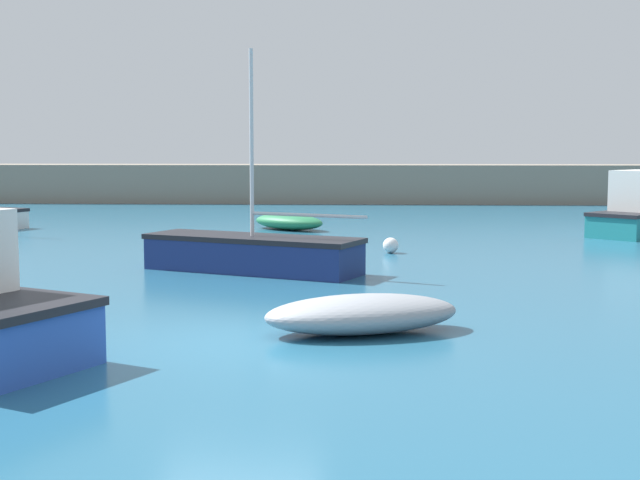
{
  "coord_description": "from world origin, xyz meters",
  "views": [
    {
      "loc": [
        1.85,
        -13.15,
        2.95
      ],
      "look_at": [
        0.87,
        8.55,
        0.67
      ],
      "focal_mm": 50.0,
      "sensor_mm": 36.0,
      "label": 1
    }
  ],
  "objects_px": {
    "sailboat_short_mast": "(253,253)",
    "mooring_buoy_white": "(391,245)",
    "rowboat_white_midwater": "(362,314)",
    "rowboat_blue_near": "(289,222)"
  },
  "relations": [
    {
      "from": "rowboat_white_midwater",
      "to": "rowboat_blue_near",
      "type": "distance_m",
      "value": 17.72
    },
    {
      "from": "rowboat_blue_near",
      "to": "mooring_buoy_white",
      "type": "distance_m",
      "value": 7.63
    },
    {
      "from": "mooring_buoy_white",
      "to": "rowboat_white_midwater",
      "type": "bearing_deg",
      "value": -94.33
    },
    {
      "from": "sailboat_short_mast",
      "to": "rowboat_blue_near",
      "type": "bearing_deg",
      "value": -66.86
    },
    {
      "from": "rowboat_white_midwater",
      "to": "rowboat_blue_near",
      "type": "relative_size",
      "value": 1.1
    },
    {
      "from": "rowboat_white_midwater",
      "to": "sailboat_short_mast",
      "type": "height_order",
      "value": "sailboat_short_mast"
    },
    {
      "from": "rowboat_white_midwater",
      "to": "mooring_buoy_white",
      "type": "xyz_separation_m",
      "value": [
        0.81,
        10.69,
        -0.09
      ]
    },
    {
      "from": "sailboat_short_mast",
      "to": "mooring_buoy_white",
      "type": "xyz_separation_m",
      "value": [
        3.39,
        3.86,
        -0.23
      ]
    },
    {
      "from": "rowboat_blue_near",
      "to": "sailboat_short_mast",
      "type": "xyz_separation_m",
      "value": [
        0.01,
        -10.7,
        0.16
      ]
    },
    {
      "from": "rowboat_white_midwater",
      "to": "rowboat_blue_near",
      "type": "height_order",
      "value": "rowboat_white_midwater"
    }
  ]
}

